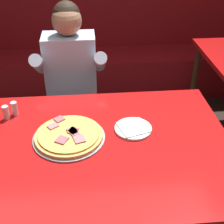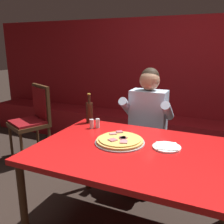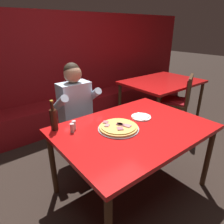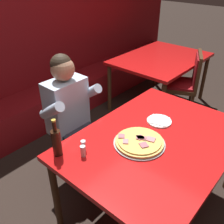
# 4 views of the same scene
# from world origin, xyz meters

# --- Properties ---
(booth_wall_panel) EXTENTS (6.80, 0.16, 1.90)m
(booth_wall_panel) POSITION_xyz_m (0.00, 2.18, 0.95)
(booth_wall_panel) COLOR maroon
(booth_wall_panel) RESTS_ON ground_plane
(booth_bench) EXTENTS (6.46, 0.48, 0.46)m
(booth_bench) POSITION_xyz_m (0.00, 1.86, 0.23)
(booth_bench) COLOR maroon
(booth_bench) RESTS_ON ground_plane
(main_dining_table) EXTENTS (1.46, 1.05, 0.76)m
(main_dining_table) POSITION_xyz_m (0.00, 0.00, 0.69)
(main_dining_table) COLOR #422816
(main_dining_table) RESTS_ON ground_plane
(pizza) EXTENTS (0.39, 0.39, 0.05)m
(pizza) POSITION_xyz_m (-0.14, 0.06, 0.78)
(pizza) COLOR #9E9EA3
(pizza) RESTS_ON main_dining_table
(plate_white_paper) EXTENTS (0.21, 0.21, 0.02)m
(plate_white_paper) POSITION_xyz_m (0.22, 0.11, 0.77)
(plate_white_paper) COLOR white
(plate_white_paper) RESTS_ON main_dining_table
(shaker_black_pepper) EXTENTS (0.04, 0.04, 0.09)m
(shaker_black_pepper) POSITION_xyz_m (-0.51, 0.28, 0.80)
(shaker_black_pepper) COLOR silver
(shaker_black_pepper) RESTS_ON main_dining_table
(shaker_oregano) EXTENTS (0.04, 0.04, 0.09)m
(shaker_oregano) POSITION_xyz_m (-0.47, 0.32, 0.80)
(shaker_oregano) COLOR silver
(shaker_oregano) RESTS_ON main_dining_table
(diner_seated_blue_shirt) EXTENTS (0.53, 0.53, 1.27)m
(diner_seated_blue_shirt) POSITION_xyz_m (-0.15, 0.80, 0.71)
(diner_seated_blue_shirt) COLOR black
(diner_seated_blue_shirt) RESTS_ON ground_plane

